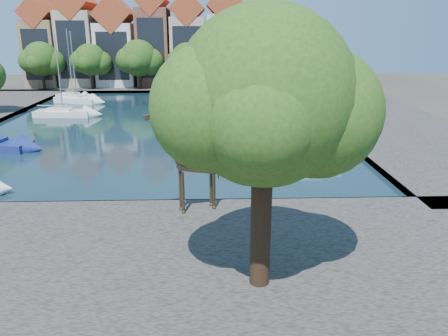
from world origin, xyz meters
name	(u,v)px	position (x,y,z in m)	size (l,w,h in m)	color
ground	(117,208)	(0.00, 0.00, 0.00)	(160.00, 160.00, 0.00)	#38332B
water_basin	(160,123)	(0.00, 24.00, 0.04)	(38.00, 50.00, 0.08)	black
near_quay	(85,265)	(0.00, -7.00, 0.25)	(50.00, 14.00, 0.50)	#4D4742
far_quay	(178,86)	(0.00, 56.00, 0.25)	(60.00, 16.00, 0.50)	#4D4742
right_quay	(380,120)	(25.00, 24.00, 0.25)	(14.00, 52.00, 0.50)	#4D4742
plane_tree	(268,104)	(7.62, -9.01, 7.67)	(8.32, 6.40, 10.62)	#332114
townhouse_west_end	(45,45)	(-23.00, 55.99, 7.36)	(5.44, 9.18, 14.93)	#8F6F4E
townhouse_west_mid	(79,40)	(-17.00, 55.99, 8.23)	(5.94, 9.18, 16.79)	tan
townhouse_west_inner	(117,45)	(-10.50, 55.99, 7.35)	(6.43, 9.18, 15.15)	white
townhouse_center	(154,39)	(-4.00, 55.99, 8.36)	(5.44, 9.18, 16.93)	brown
townhouse_east_inner	(188,43)	(2.00, 55.99, 7.73)	(5.94, 9.18, 15.79)	tan
townhouse_east_mid	(225,41)	(8.50, 55.99, 8.10)	(6.43, 9.18, 16.65)	beige
townhouse_east_end	(262,46)	(15.00, 55.99, 7.11)	(5.44, 9.18, 14.43)	brown
far_tree_far_west	(42,60)	(-21.90, 50.49, 5.18)	(7.28, 5.60, 7.68)	#332114
far_tree_west	(91,61)	(-13.91, 50.49, 5.08)	(6.76, 5.20, 7.36)	#332114
far_tree_mid_west	(139,59)	(-5.89, 50.49, 5.29)	(7.80, 6.00, 8.00)	#332114
far_tree_mid_east	(188,60)	(2.10, 50.49, 5.13)	(7.02, 5.40, 7.52)	#332114
far_tree_east	(236,59)	(10.11, 50.49, 5.24)	(7.54, 5.80, 7.84)	#332114
far_tree_far_east	(283,60)	(18.09, 50.49, 5.08)	(6.76, 5.20, 7.36)	#332114
giraffe_statue	(192,163)	(4.62, -1.60, 3.26)	(3.85, 1.62, 5.62)	#392E1C
sailboat_left_c	(63,112)	(-12.00, 28.41, 0.62)	(6.70, 2.65, 9.77)	silver
sailboat_left_d	(77,98)	(-13.28, 38.70, 0.66)	(6.71, 4.20, 9.75)	white
sailboat_left_e	(73,95)	(-15.00, 42.75, 0.60)	(5.52, 3.70, 10.10)	silver
sailboat_right_a	(296,158)	(12.26, 8.00, 0.61)	(6.63, 2.33, 11.05)	white
sailboat_right_b	(304,129)	(15.00, 18.13, 0.61)	(6.92, 3.07, 10.90)	navy
sailboat_right_c	(269,105)	(13.40, 32.43, 0.58)	(6.00, 3.86, 9.86)	silver
sailboat_right_d	(276,99)	(15.00, 36.59, 0.71)	(5.72, 2.68, 10.95)	silver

